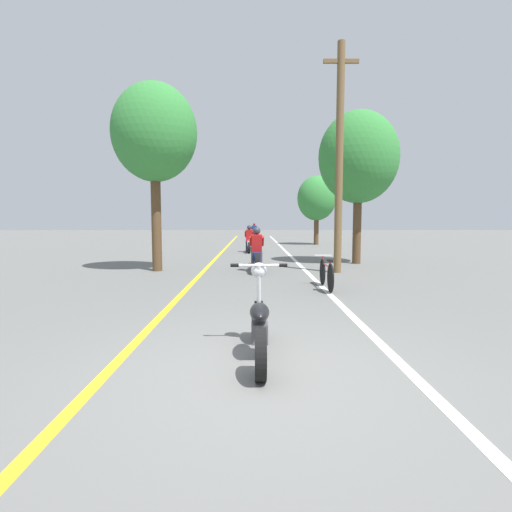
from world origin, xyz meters
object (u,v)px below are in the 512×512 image
Objects in this scene: roadside_tree_right_near at (359,158)px; motorcycle_rider_far at (254,234)px; roadside_tree_right_far at (317,199)px; roadside_tree_left at (154,134)px; utility_pole at (339,157)px; motorcycle_rider_mid at (249,242)px; motorcycle_foreground at (259,323)px; bicycle_parked at (326,274)px; motorcycle_rider_lead at (257,255)px.

motorcycle_rider_far is at bearing 102.99° from roadside_tree_right_near.
roadside_tree_left is at bearing -118.45° from roadside_tree_right_far.
roadside_tree_right_far is at bearing -51.69° from motorcycle_rider_far.
utility_pole is 9.09m from motorcycle_rider_mid.
bicycle_parked is at bearing 70.44° from motorcycle_foreground.
roadside_tree_right_far is 2.36× the size of motorcycle_foreground.
utility_pole is at bearing -96.30° from roadside_tree_right_far.
motorcycle_rider_lead is (0.04, 8.16, 0.13)m from motorcycle_foreground.
motorcycle_rider_mid is (-0.32, 7.72, -0.02)m from motorcycle_rider_lead.
roadside_tree_right_far is 8.15m from motorcycle_rider_mid.
motorcycle_foreground reaches higher than bicycle_parked.
roadside_tree_left reaches higher than motorcycle_foreground.
motorcycle_rider_lead is at bearing -148.93° from roadside_tree_right_near.
roadside_tree_right_far reaches higher than motorcycle_foreground.
motorcycle_rider_far is (-0.02, 19.31, -0.02)m from motorcycle_rider_lead.
utility_pole reaches higher than motorcycle_foreground.
roadside_tree_right_far is at bearing 81.83° from bicycle_parked.
bicycle_parked is at bearing -85.67° from motorcycle_rider_far.
motorcycle_rider_lead reaches higher than bicycle_parked.
roadside_tree_left is 3.46× the size of bicycle_parked.
roadside_tree_right_near is 5.73m from motorcycle_rider_lead.
utility_pole is 1.17× the size of roadside_tree_left.
motorcycle_rider_far is at bearing 89.95° from motorcycle_foreground.
motorcycle_rider_far is at bearing 80.22° from roadside_tree_left.
utility_pole is 1.23× the size of roadside_tree_right_near.
bicycle_parked is (1.69, -3.27, -0.19)m from motorcycle_rider_lead.
motorcycle_rider_lead is 0.96× the size of motorcycle_rider_far.
motorcycle_foreground is at bearing -100.77° from roadside_tree_right_far.
motorcycle_rider_mid is (-2.91, 8.02, -3.14)m from utility_pole.
motorcycle_rider_lead is at bearing 173.43° from utility_pole.
utility_pole is 20.03m from motorcycle_rider_far.
motorcycle_rider_mid is (-4.49, -6.29, -2.57)m from roadside_tree_right_far.
utility_pole is 3.64× the size of motorcycle_rider_mid.
motorcycle_foreground is (3.27, -8.35, -4.05)m from roadside_tree_left.
roadside_tree_left is 19.80m from motorcycle_rider_far.
roadside_tree_right_near is 1.26× the size of roadside_tree_right_far.
utility_pole is 2.97m from roadside_tree_right_near.
bicycle_parked is (1.74, 4.89, -0.06)m from motorcycle_foreground.
motorcycle_rider_far reaches higher than motorcycle_rider_mid.
motorcycle_rider_lead reaches higher than motorcycle_rider_mid.
motorcycle_foreground is (-4.22, -22.17, -2.69)m from roadside_tree_right_far.
bicycle_parked is (-0.90, -2.97, -3.31)m from utility_pole.
roadside_tree_right_near is at bearing 16.67° from roadside_tree_left.
roadside_tree_left is at bearing 176.75° from motorcycle_rider_lead.
motorcycle_rider_lead is at bearing 117.39° from bicycle_parked.
motorcycle_rider_far is 1.21× the size of bicycle_parked.
motorcycle_rider_lead is 7.72m from motorcycle_rider_mid.
motorcycle_rider_far is at bearing 88.52° from motorcycle_rider_mid.
roadside_tree_right_far is 2.17× the size of motorcycle_rider_far.
roadside_tree_left is 2.87× the size of motorcycle_rider_far.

